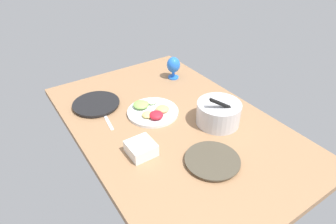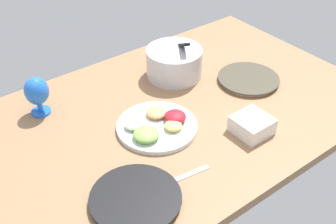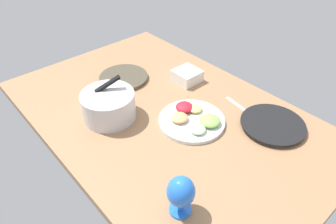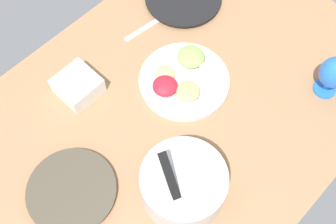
% 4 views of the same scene
% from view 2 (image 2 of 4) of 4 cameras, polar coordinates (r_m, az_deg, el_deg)
% --- Properties ---
extents(ground_plane, '(1.60, 1.04, 0.04)m').
position_cam_2_polar(ground_plane, '(1.75, 1.27, -0.18)').
color(ground_plane, '#99704C').
extents(dinner_plate_left, '(0.29, 0.29, 0.02)m').
position_cam_2_polar(dinner_plate_left, '(1.38, -4.32, -11.42)').
color(dinner_plate_left, '#4C4C51').
rests_on(dinner_plate_left, ground_plane).
extents(dinner_plate_right, '(0.27, 0.27, 0.02)m').
position_cam_2_polar(dinner_plate_right, '(1.94, 10.59, 4.28)').
color(dinner_plate_right, beige).
rests_on(dinner_plate_right, ground_plane).
extents(mixing_bowl, '(0.25, 0.25, 0.19)m').
position_cam_2_polar(mixing_bowl, '(1.92, 0.82, 6.68)').
color(mixing_bowl, silver).
rests_on(mixing_bowl, ground_plane).
extents(fruit_platter, '(0.31, 0.31, 0.06)m').
position_cam_2_polar(fruit_platter, '(1.63, -1.46, -1.79)').
color(fruit_platter, silver).
rests_on(fruit_platter, ground_plane).
extents(hurricane_glass_blue, '(0.10, 0.10, 0.16)m').
position_cam_2_polar(hurricane_glass_blue, '(1.74, -16.98, 2.52)').
color(hurricane_glass_blue, blue).
rests_on(hurricane_glass_blue, ground_plane).
extents(square_bowl_white, '(0.13, 0.13, 0.06)m').
position_cam_2_polar(square_bowl_white, '(1.64, 11.06, -1.62)').
color(square_bowl_white, white).
rests_on(square_bowl_white, ground_plane).
extents(fork_by_left_plate, '(0.18, 0.04, 0.01)m').
position_cam_2_polar(fork_by_left_plate, '(1.46, 2.39, -8.38)').
color(fork_by_left_plate, silver).
rests_on(fork_by_left_plate, ground_plane).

